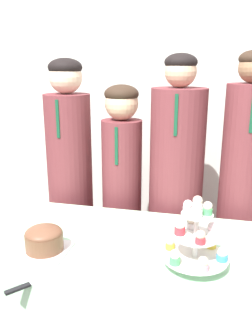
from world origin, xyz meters
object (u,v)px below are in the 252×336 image
(cake_knife, at_px, (32,283))
(student_0, at_px, (71,189))
(round_cake, at_px, (44,239))
(student_2, at_px, (175,200))
(student_1, at_px, (122,201))
(student_3, at_px, (241,203))
(cupcake_stand, at_px, (196,237))

(cake_knife, distance_m, student_0, 1.02)
(round_cake, xyz_separation_m, student_2, (0.49, 0.76, -0.06))
(student_0, height_order, student_1, student_0)
(cake_knife, xyz_separation_m, student_2, (0.43, 0.99, -0.00))
(student_0, relative_size, student_2, 0.99)
(cake_knife, height_order, student_3, student_3)
(cupcake_stand, height_order, student_1, student_1)
(cake_knife, relative_size, student_1, 0.18)
(round_cake, xyz_separation_m, student_3, (0.87, 0.76, -0.04))
(student_1, relative_size, student_3, 0.89)
(student_3, bearing_deg, cake_knife, -129.59)
(cake_knife, bearing_deg, cupcake_stand, -26.64)
(cupcake_stand, height_order, student_3, student_3)
(student_3, bearing_deg, cupcake_stand, -107.54)
(student_0, bearing_deg, cupcake_stand, -41.16)
(student_2, bearing_deg, student_1, -180.00)
(cupcake_stand, relative_size, student_2, 0.18)
(student_1, bearing_deg, student_2, 0.00)
(round_cake, height_order, student_3, student_3)
(student_0, bearing_deg, cake_knife, -76.22)
(cake_knife, distance_m, student_2, 1.08)
(round_cake, distance_m, student_0, 0.78)
(cake_knife, height_order, student_2, student_2)
(student_3, bearing_deg, student_2, 180.00)
(round_cake, bearing_deg, student_1, 78.07)
(cupcake_stand, height_order, student_0, student_0)
(round_cake, bearing_deg, cake_knife, -75.49)
(round_cake, relative_size, cake_knife, 0.81)
(cupcake_stand, bearing_deg, cake_knife, -155.94)
(round_cake, height_order, student_2, student_2)
(student_2, distance_m, student_3, 0.38)
(cupcake_stand, xyz_separation_m, student_3, (0.23, 0.72, -0.12))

